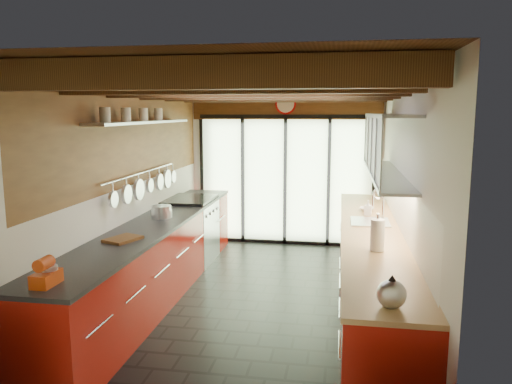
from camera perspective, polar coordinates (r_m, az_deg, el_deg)
ground at (r=6.05m, az=0.36°, el=-12.39°), size 5.50×5.50×0.00m
room_shell at (r=5.66m, az=0.38°, el=3.37°), size 5.50×5.50×5.50m
ceiling_beams at (r=6.01m, az=0.98°, el=11.42°), size 3.14×5.06×4.90m
glass_door at (r=8.32m, az=3.38°, el=5.24°), size 2.95×0.10×2.90m
left_counter at (r=6.23m, az=-11.39°, el=-7.48°), size 0.68×5.00×0.92m
range_stove at (r=7.55m, az=-7.46°, el=-4.37°), size 0.66×0.90×0.97m
right_counter at (r=5.84m, az=12.94°, el=-8.64°), size 0.68×5.00×0.92m
sink_assembly at (r=6.10m, az=13.03°, el=-3.04°), size 0.45×0.52×0.43m
upper_cabinets_right at (r=5.89m, az=14.78°, el=5.22°), size 0.34×3.00×3.00m
left_wall_fixtures at (r=6.33m, az=-12.49°, el=4.95°), size 0.28×2.60×0.96m
stand_mixer at (r=4.15m, az=-22.82°, el=-8.62°), size 0.14×0.25×0.23m
pot_large at (r=6.31m, az=-10.75°, el=-2.22°), size 0.29×0.29×0.15m
pot_small at (r=6.32m, az=-10.72°, el=-2.46°), size 0.32×0.32×0.10m
cutting_board at (r=5.31m, az=-14.97°, el=-5.22°), size 0.36×0.42×0.03m
kettle at (r=3.54m, az=15.23°, el=-11.00°), size 0.25×0.27×0.24m
paper_towel at (r=4.86m, az=13.70°, el=-4.84°), size 0.15×0.15×0.36m
soap_bottle at (r=6.51m, az=12.68°, el=-1.77°), size 0.10×0.10×0.19m
bowl at (r=6.80m, az=12.54°, el=-1.93°), size 0.22×0.22×0.05m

